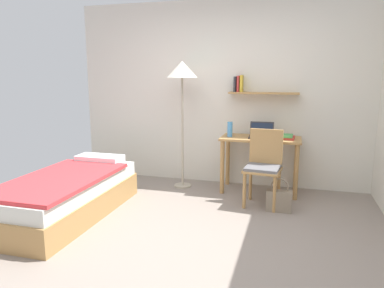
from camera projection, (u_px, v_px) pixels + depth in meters
name	position (u px, v px, depth m)	size (l,w,h in m)	color
ground_plane	(185.00, 240.00, 3.46)	(5.28, 5.28, 0.00)	gray
wall_back	(226.00, 94.00, 5.12)	(4.40, 0.27, 2.60)	silver
bed	(68.00, 195.00, 4.04)	(0.86, 1.88, 0.54)	#B2844C
desk	(260.00, 148.00, 4.81)	(1.05, 0.52, 0.75)	#B2844C
desk_chair	(264.00, 164.00, 4.35)	(0.46, 0.45, 0.92)	#B2844C
standing_lamp	(182.00, 76.00, 4.85)	(0.42, 0.42, 1.76)	#B2A893
laptop	(261.00, 134.00, 4.76)	(0.32, 0.22, 0.20)	black
water_bottle	(230.00, 129.00, 4.83)	(0.07, 0.07, 0.20)	#4C99DB
book_stack	(288.00, 137.00, 4.67)	(0.17, 0.25, 0.05)	#D13D38
handbag	(279.00, 200.00, 4.18)	(0.29, 0.12, 0.40)	gray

